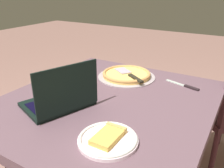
{
  "coord_description": "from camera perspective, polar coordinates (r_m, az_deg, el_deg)",
  "views": [
    {
      "loc": [
        0.92,
        0.57,
        1.27
      ],
      "look_at": [
        -0.07,
        -0.02,
        0.79
      ],
      "focal_mm": 37.94,
      "sensor_mm": 36.0,
      "label": 1
    }
  ],
  "objects": [
    {
      "name": "table_knife",
      "position": [
        1.42,
        17.24,
        -0.43
      ],
      "size": [
        0.08,
        0.21,
        0.01
      ],
      "color": "#B5C1B7",
      "rests_on": "dining_table"
    },
    {
      "name": "pizza_tray",
      "position": [
        1.49,
        3.53,
        2.28
      ],
      "size": [
        0.36,
        0.36,
        0.04
      ],
      "color": "#A6989D",
      "rests_on": "dining_table"
    },
    {
      "name": "laptop",
      "position": [
        1.13,
        -12.28,
        -3.49
      ],
      "size": [
        0.37,
        0.32,
        0.23
      ],
      "color": "black",
      "rests_on": "dining_table"
    },
    {
      "name": "dining_table",
      "position": [
        1.24,
        -0.95,
        -6.04
      ],
      "size": [
        1.11,
        1.0,
        0.73
      ],
      "color": "#5E444E",
      "rests_on": "ground_plane"
    },
    {
      "name": "pizza_plate",
      "position": [
        0.9,
        -0.94,
        -13.05
      ],
      "size": [
        0.23,
        0.23,
        0.04
      ],
      "color": "white",
      "rests_on": "dining_table"
    }
  ]
}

